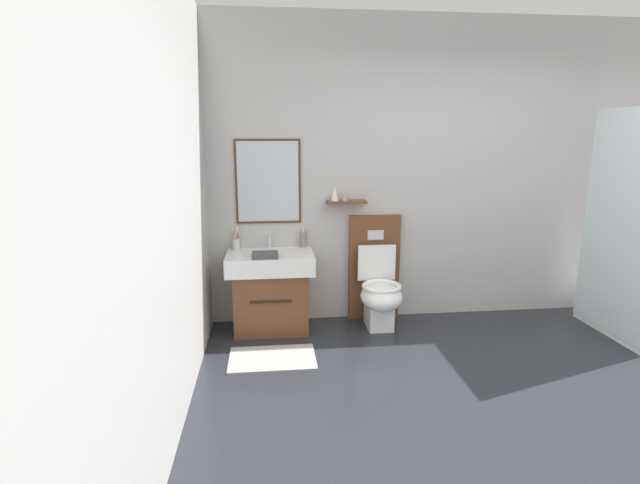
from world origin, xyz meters
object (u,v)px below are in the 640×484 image
object	(u,v)px
vanity_sink_left	(271,289)
toothbrush_cup	(236,243)
folded_hand_towel	(265,255)
soap_dispenser	(303,239)
toilet	(378,285)
shower_tray	(637,287)

from	to	relation	value
vanity_sink_left	toothbrush_cup	xyz separation A→B (m)	(-0.30, 0.18, 0.39)
toothbrush_cup	folded_hand_towel	xyz separation A→B (m)	(0.26, -0.33, -0.04)
soap_dispenser	toilet	bearing A→B (deg)	-14.34
toothbrush_cup	shower_tray	world-z (taller)	shower_tray
toilet	toothbrush_cup	distance (m)	1.35
toilet	folded_hand_towel	xyz separation A→B (m)	(-1.02, -0.17, 0.36)
folded_hand_towel	vanity_sink_left	bearing A→B (deg)	75.66
vanity_sink_left	shower_tray	size ratio (longest dim) A/B	0.39
toilet	folded_hand_towel	size ratio (longest dim) A/B	4.55
toothbrush_cup	shower_tray	size ratio (longest dim) A/B	0.11
toilet	toothbrush_cup	size ratio (longest dim) A/B	4.74
toilet	vanity_sink_left	bearing A→B (deg)	-179.02
soap_dispenser	folded_hand_towel	size ratio (longest dim) A/B	0.81
toilet	folded_hand_towel	bearing A→B (deg)	-170.36
toilet	soap_dispenser	bearing A→B (deg)	165.66
toothbrush_cup	soap_dispenser	xyz separation A→B (m)	(0.61, 0.01, 0.02)
soap_dispenser	vanity_sink_left	bearing A→B (deg)	-148.91
toilet	toothbrush_cup	world-z (taller)	toilet
toilet	shower_tray	distance (m)	2.25
vanity_sink_left	shower_tray	world-z (taller)	shower_tray
toilet	shower_tray	bearing A→B (deg)	-11.87
soap_dispenser	shower_tray	size ratio (longest dim) A/B	0.09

